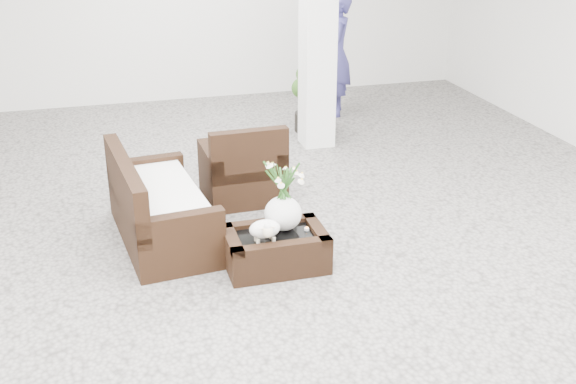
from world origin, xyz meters
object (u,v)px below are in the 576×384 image
object	(u,v)px
coffee_table	(275,251)
topiary	(309,73)
armchair	(242,160)
loveseat	(162,198)

from	to	relation	value
coffee_table	topiary	size ratio (longest dim) A/B	0.54
coffee_table	armchair	size ratio (longest dim) A/B	1.01
loveseat	topiary	distance (m)	3.73
armchair	loveseat	size ratio (longest dim) A/B	0.54
coffee_table	loveseat	world-z (taller)	loveseat
coffee_table	armchair	bearing A→B (deg)	88.34
topiary	armchair	bearing A→B (deg)	-124.24
coffee_table	loveseat	distance (m)	1.26
loveseat	topiary	xyz separation A→B (m)	(2.36, 2.86, 0.40)
coffee_table	topiary	xyz separation A→B (m)	(1.45, 3.68, 0.68)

